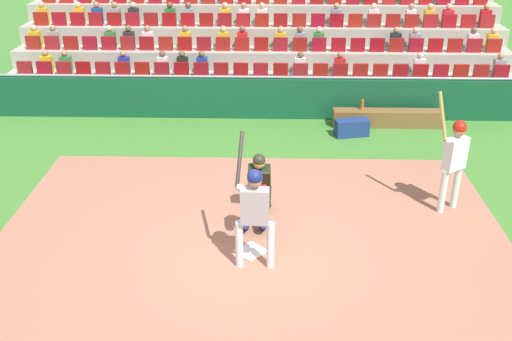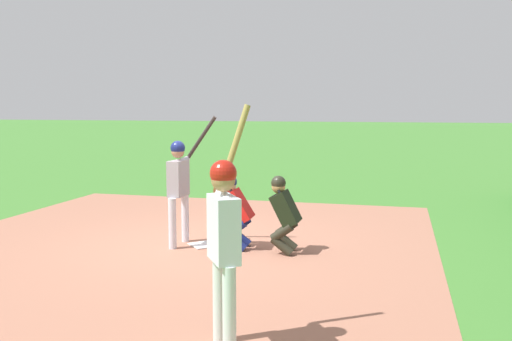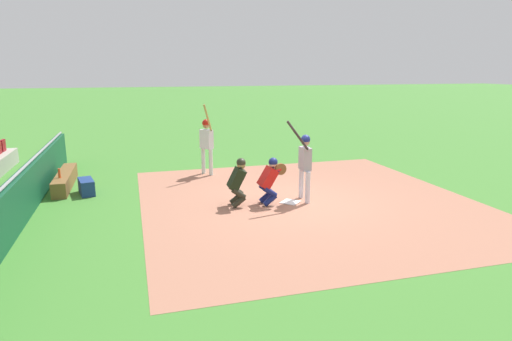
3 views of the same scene
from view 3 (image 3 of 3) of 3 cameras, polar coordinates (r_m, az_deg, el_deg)
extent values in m
plane|color=#417E2F|center=(11.75, 4.48, -4.16)|extent=(160.00, 160.00, 0.00)
cube|color=#A76C55|center=(11.93, 6.73, -3.93)|extent=(9.26, 8.72, 0.01)
cube|color=white|center=(11.75, 4.48, -4.09)|extent=(0.62, 0.62, 0.02)
cylinder|color=silver|center=(12.09, 5.89, -1.60)|extent=(0.14, 0.14, 0.85)
cylinder|color=silver|center=(11.62, 6.72, -2.22)|extent=(0.14, 0.14, 0.85)
cube|color=#9D939E|center=(11.69, 6.38, 1.55)|extent=(0.46, 0.24, 0.60)
sphere|color=#AB7356|center=(11.61, 6.44, 3.74)|extent=(0.22, 0.22, 0.22)
sphere|color=navy|center=(11.60, 6.45, 4.04)|extent=(0.25, 0.25, 0.25)
cylinder|color=#9D939E|center=(11.58, 6.39, 2.89)|extent=(0.48, 0.16, 0.14)
cylinder|color=#9D939E|center=(11.41, 6.69, 2.73)|extent=(0.18, 0.15, 0.13)
cylinder|color=#2B2221|center=(11.23, 5.40, 4.58)|extent=(0.14, 0.59, 0.76)
sphere|color=black|center=(11.35, 6.67, 2.81)|extent=(0.06, 0.06, 0.06)
cylinder|color=navy|center=(11.70, 1.28, -3.43)|extent=(0.16, 0.39, 0.34)
cylinder|color=navy|center=(11.64, 1.29, -2.39)|extent=(0.16, 0.39, 0.33)
cylinder|color=navy|center=(11.41, 1.83, -3.86)|extent=(0.16, 0.39, 0.34)
cylinder|color=navy|center=(11.35, 1.84, -2.80)|extent=(0.16, 0.39, 0.33)
cube|color=red|center=(11.40, 1.54, -0.94)|extent=(0.44, 0.51, 0.59)
cube|color=navy|center=(11.44, 2.06, -0.90)|extent=(0.39, 0.30, 0.42)
sphere|color=#D2A889|center=(11.37, 2.23, 0.80)|extent=(0.22, 0.22, 0.22)
cube|color=black|center=(11.37, 2.23, 0.80)|extent=(0.20, 0.15, 0.19)
sphere|color=navy|center=(11.36, 2.23, 1.10)|extent=(0.24, 0.24, 0.24)
cylinder|color=brown|center=(11.35, 3.21, 0.18)|extent=(0.08, 0.30, 0.30)
cylinder|color=red|center=(11.27, 2.43, -0.25)|extent=(0.17, 0.40, 0.22)
cylinder|color=#2A291D|center=(11.57, -2.56, -3.63)|extent=(0.15, 0.39, 0.34)
cylinder|color=#2A291D|center=(11.51, -2.57, -2.58)|extent=(0.15, 0.39, 0.33)
cylinder|color=#2A291D|center=(11.27, -2.24, -4.09)|extent=(0.15, 0.39, 0.34)
cylinder|color=#2A291D|center=(11.20, -2.25, -3.01)|extent=(0.15, 0.39, 0.33)
cube|color=black|center=(11.26, -2.55, -1.08)|extent=(0.44, 0.48, 0.60)
cube|color=#2A291D|center=(11.28, -1.98, -1.04)|extent=(0.39, 0.27, 0.43)
sphere|color=#A8844D|center=(11.20, -1.95, 0.72)|extent=(0.22, 0.22, 0.22)
cube|color=black|center=(11.20, -1.95, 0.72)|extent=(0.20, 0.13, 0.19)
sphere|color=#2A291D|center=(11.19, -1.95, 1.03)|extent=(0.24, 0.24, 0.24)
cube|color=#124A2D|center=(11.21, -28.58, -3.68)|extent=(14.48, 0.24, 1.10)
cylinder|color=gray|center=(11.07, -28.91, -0.75)|extent=(14.48, 0.07, 0.07)
cube|color=brown|center=(14.41, -23.51, -1.09)|extent=(2.85, 0.40, 0.44)
cylinder|color=#DE5023|center=(13.69, -24.15, -0.32)|extent=(0.07, 0.07, 0.27)
cube|color=navy|center=(13.35, -21.14, -1.97)|extent=(0.89, 0.53, 0.43)
cylinder|color=silver|center=(14.94, -6.84, 1.26)|extent=(0.18, 0.18, 0.89)
cylinder|color=silver|center=(14.67, -5.87, 1.08)|extent=(0.18, 0.18, 0.89)
cube|color=silver|center=(14.67, -6.44, 4.07)|extent=(0.50, 0.43, 0.63)
sphere|color=#AB7B4D|center=(14.60, -6.48, 5.89)|extent=(0.23, 0.23, 0.23)
sphere|color=red|center=(14.60, -6.49, 6.13)|extent=(0.26, 0.26, 0.26)
cylinder|color=silver|center=(14.57, -6.40, 5.20)|extent=(0.47, 0.30, 0.14)
cylinder|color=silver|center=(14.44, -5.91, 5.14)|extent=(0.16, 0.11, 0.13)
cylinder|color=tan|center=(14.24, -6.30, 6.84)|extent=(0.24, 0.33, 0.87)
sphere|color=black|center=(14.38, -5.84, 5.21)|extent=(0.06, 0.06, 0.06)
cube|color=maroon|center=(18.42, -29.99, 2.83)|extent=(0.44, 0.10, 0.42)
camera|label=1|loc=(16.57, 34.54, 18.63)|focal=40.70mm
camera|label=2|loc=(19.25, -13.75, 9.35)|focal=38.70mm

